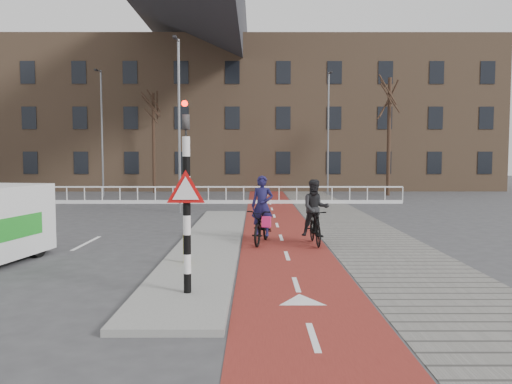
{
  "coord_description": "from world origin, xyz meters",
  "views": [
    {
      "loc": [
        0.66,
        -11.09,
        2.63
      ],
      "look_at": [
        0.68,
        5.0,
        1.5
      ],
      "focal_mm": 35.0,
      "sensor_mm": 36.0,
      "label": 1
    }
  ],
  "objects": [
    {
      "name": "streetlight_right",
      "position": [
        5.7,
        23.53,
        4.21
      ],
      "size": [
        0.12,
        0.12,
        8.43
      ],
      "primitive_type": "cylinder",
      "color": "slate",
      "rests_on": "ground"
    },
    {
      "name": "streetlight_near",
      "position": [
        -2.93,
        12.57,
        4.06
      ],
      "size": [
        0.12,
        0.12,
        8.12
      ],
      "primitive_type": "cylinder",
      "color": "slate",
      "rests_on": "ground"
    },
    {
      "name": "curb_island",
      "position": [
        -0.7,
        4.0,
        0.06
      ],
      "size": [
        1.8,
        16.0,
        0.12
      ],
      "primitive_type": "cube",
      "color": "gray",
      "rests_on": "ground"
    },
    {
      "name": "ground",
      "position": [
        0.0,
        0.0,
        0.0
      ],
      "size": [
        120.0,
        120.0,
        0.0
      ],
      "primitive_type": "plane",
      "color": "#38383A",
      "rests_on": "ground"
    },
    {
      "name": "sidewalk",
      "position": [
        4.3,
        10.0,
        0.01
      ],
      "size": [
        3.0,
        60.0,
        0.01
      ],
      "primitive_type": "cube",
      "color": "slate",
      "rests_on": "ground"
    },
    {
      "name": "traffic_signal",
      "position": [
        -0.6,
        -2.02,
        1.99
      ],
      "size": [
        0.8,
        0.8,
        3.68
      ],
      "color": "black",
      "rests_on": "curb_island"
    },
    {
      "name": "townhouse_row",
      "position": [
        -3.0,
        32.0,
        7.81
      ],
      "size": [
        46.0,
        10.0,
        15.9
      ],
      "color": "#7F6047",
      "rests_on": "ground"
    },
    {
      "name": "railing",
      "position": [
        -5.0,
        17.0,
        0.31
      ],
      "size": [
        28.0,
        0.1,
        0.99
      ],
      "color": "silver",
      "rests_on": "ground"
    },
    {
      "name": "tree_mid",
      "position": [
        -6.82,
        25.71,
        3.64
      ],
      "size": [
        0.23,
        0.23,
        7.28
      ],
      "primitive_type": "cylinder",
      "color": "black",
      "rests_on": "ground"
    },
    {
      "name": "streetlight_left",
      "position": [
        -9.51,
        22.16,
        4.16
      ],
      "size": [
        0.12,
        0.12,
        8.33
      ],
      "primitive_type": "cylinder",
      "color": "slate",
      "rests_on": "ground"
    },
    {
      "name": "cyclist_far",
      "position": [
        2.45,
        3.7,
        0.82
      ],
      "size": [
        0.86,
        1.84,
        1.95
      ],
      "rotation": [
        0.0,
        0.0,
        0.05
      ],
      "color": "black",
      "rests_on": "bike_lane"
    },
    {
      "name": "cyclist_near",
      "position": [
        0.87,
        3.9,
        0.7
      ],
      "size": [
        1.09,
        2.09,
        2.06
      ],
      "rotation": [
        0.0,
        0.0,
        -0.21
      ],
      "color": "black",
      "rests_on": "bike_lane"
    },
    {
      "name": "bike_lane",
      "position": [
        1.5,
        10.0,
        0.01
      ],
      "size": [
        2.5,
        60.0,
        0.01
      ],
      "primitive_type": "cube",
      "color": "maroon",
      "rests_on": "ground"
    },
    {
      "name": "bollard",
      "position": [
        -1.0,
        0.63,
        0.46
      ],
      "size": [
        0.12,
        0.12,
        0.69
      ],
      "primitive_type": "cylinder",
      "color": "yellow",
      "rests_on": "curb_island"
    },
    {
      "name": "tree_right",
      "position": [
        9.8,
        23.1,
        4.01
      ],
      "size": [
        0.26,
        0.26,
        8.01
      ],
      "primitive_type": "cylinder",
      "color": "black",
      "rests_on": "ground"
    }
  ]
}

